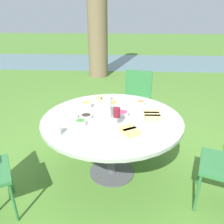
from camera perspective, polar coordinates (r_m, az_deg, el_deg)
ground_plane at (r=2.70m, az=-0.00°, el=-15.34°), size 40.00×40.00×0.00m
river_strip at (r=8.79m, az=2.46°, el=12.98°), size 40.00×3.10×0.01m
tree_trunk_main at (r=6.52m, az=-3.94°, el=25.70°), size 0.56×0.56×3.78m
dining_table at (r=2.35m, az=-0.00°, el=-3.31°), size 1.48×1.48×0.72m
chair_near_left at (r=3.59m, az=6.46°, el=4.67°), size 0.53×0.51×0.89m
water_pitcher at (r=2.26m, az=-1.33°, el=1.19°), size 0.10×0.09×0.22m
wine_glass at (r=2.08m, az=1.25°, el=-0.28°), size 0.07×0.07×0.19m
platter_bread_main at (r=2.30m, az=10.38°, el=-1.16°), size 0.26×0.32×0.06m
platter_charcuterie at (r=2.64m, az=-1.44°, el=2.85°), size 0.33×0.35×0.07m
platter_sandwich_side at (r=1.96m, az=4.84°, el=-5.55°), size 0.32×0.36×0.06m
bowl_fries at (r=2.55m, az=-6.69°, el=1.97°), size 0.13×0.13×0.06m
bowl_salad at (r=2.14m, az=-8.20°, el=-2.76°), size 0.11×0.11×0.06m
bowl_olives at (r=2.28m, az=-6.73°, el=-1.16°), size 0.12×0.12×0.04m
bowl_dip_red at (r=2.35m, az=2.67°, el=-0.31°), size 0.14×0.14×0.04m
bowl_dip_cream at (r=2.31m, az=-10.78°, el=-1.17°), size 0.15×0.15×0.04m
bowl_roasted_veg at (r=2.62m, az=7.47°, el=2.38°), size 0.10×0.10×0.05m
cup_water_near at (r=2.02m, az=-14.06°, el=-4.66°), size 0.07×0.07×0.09m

